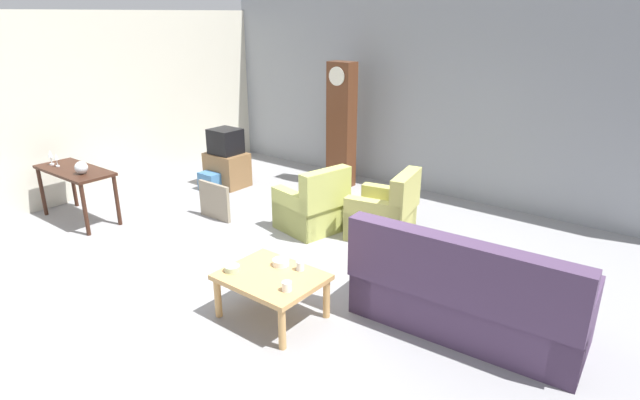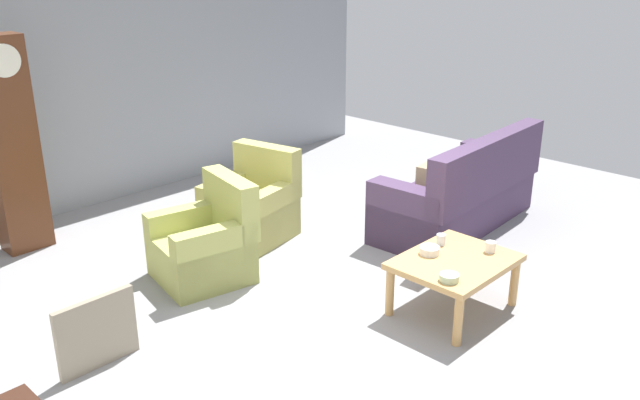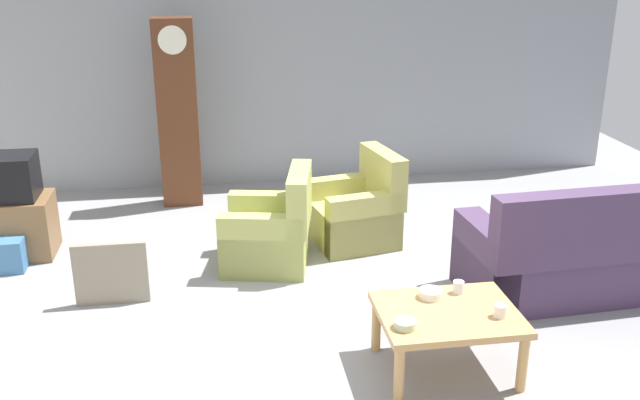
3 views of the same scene
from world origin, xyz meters
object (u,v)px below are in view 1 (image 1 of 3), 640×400
at_px(couch_floral, 466,297).
at_px(wine_glass_tall, 50,155).
at_px(coffee_table_wood, 271,281).
at_px(framed_picture_leaning, 214,201).
at_px(console_table_dark, 75,177).
at_px(grandfather_clock, 341,125).
at_px(storage_box_blue, 213,180).
at_px(bowl_white_stacked, 281,262).
at_px(glass_dome_cloche, 81,168).
at_px(wine_glass_mid, 56,158).
at_px(armchair_olive_far, 384,215).
at_px(tv_crt, 225,141).
at_px(cup_blue_rimmed, 300,266).
at_px(armchair_olive_near, 313,209).
at_px(tv_stand_cabinet, 227,169).
at_px(bowl_shallow_green, 232,268).
at_px(cup_white_porcelain, 287,286).

distance_m(couch_floral, wine_glass_tall, 6.04).
distance_m(coffee_table_wood, framed_picture_leaning, 2.79).
distance_m(console_table_dark, grandfather_clock, 4.17).
bearing_deg(storage_box_blue, bowl_white_stacked, -30.89).
relative_size(glass_dome_cloche, wine_glass_mid, 0.94).
bearing_deg(wine_glass_mid, framed_picture_leaning, 36.09).
xyz_separation_m(framed_picture_leaning, storage_box_blue, (-1.05, 0.88, -0.12)).
bearing_deg(couch_floral, bowl_white_stacked, -155.66).
bearing_deg(armchair_olive_far, wine_glass_tall, -151.54).
bearing_deg(grandfather_clock, wine_glass_mid, -122.03).
xyz_separation_m(console_table_dark, tv_crt, (0.49, 2.39, 0.13)).
relative_size(armchair_olive_far, cup_blue_rimmed, 10.04).
xyz_separation_m(armchair_olive_near, coffee_table_wood, (1.05, -1.94, 0.09)).
relative_size(tv_stand_cabinet, wine_glass_mid, 3.67).
height_order(armchair_olive_near, tv_crt, tv_crt).
bearing_deg(couch_floral, bowl_shallow_green, -149.74).
distance_m(grandfather_clock, wine_glass_mid, 4.38).
distance_m(tv_stand_cabinet, storage_box_blue, 0.32).
bearing_deg(framed_picture_leaning, wine_glass_mid, -143.91).
xyz_separation_m(armchair_olive_near, cup_blue_rimmed, (1.21, -1.69, 0.20)).
distance_m(tv_stand_cabinet, framed_picture_leaning, 1.54).
height_order(console_table_dark, storage_box_blue, console_table_dark).
relative_size(couch_floral, tv_stand_cabinet, 3.16).
xyz_separation_m(armchair_olive_near, cup_white_porcelain, (1.37, -2.07, 0.20)).
xyz_separation_m(tv_stand_cabinet, wine_glass_tall, (-0.94, -2.48, 0.62)).
height_order(coffee_table_wood, tv_crt, tv_crt).
distance_m(armchair_olive_near, glass_dome_cloche, 3.20).
bearing_deg(armchair_olive_far, tv_stand_cabinet, 176.66).
bearing_deg(cup_white_porcelain, framed_picture_leaning, 151.27).
distance_m(tv_crt, bowl_white_stacked, 4.11).
bearing_deg(tv_stand_cabinet, bowl_white_stacked, -34.64).
bearing_deg(grandfather_clock, couch_floral, -39.10).
relative_size(console_table_dark, glass_dome_cloche, 7.46).
bearing_deg(glass_dome_cloche, console_table_dark, 171.71).
relative_size(coffee_table_wood, cup_white_porcelain, 10.74).
bearing_deg(console_table_dark, tv_crt, 78.40).
bearing_deg(tv_crt, cup_blue_rimmed, -32.53).
distance_m(coffee_table_wood, wine_glass_mid, 4.25).
distance_m(coffee_table_wood, bowl_white_stacked, 0.24).
distance_m(console_table_dark, framed_picture_leaning, 1.97).
bearing_deg(coffee_table_wood, armchair_olive_far, 93.71).
bearing_deg(cup_white_porcelain, armchair_olive_near, 123.50).
xyz_separation_m(tv_crt, cup_blue_rimmed, (3.59, -2.29, -0.28)).
bearing_deg(bowl_white_stacked, armchair_olive_far, 92.38).
height_order(console_table_dark, cup_blue_rimmed, console_table_dark).
bearing_deg(wine_glass_mid, console_table_dark, 15.05).
height_order(grandfather_clock, bowl_white_stacked, grandfather_clock).
xyz_separation_m(coffee_table_wood, wine_glass_mid, (-4.22, 0.07, 0.49)).
relative_size(armchair_olive_far, wine_glass_mid, 4.99).
height_order(console_table_dark, wine_glass_tall, wine_glass_tall).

